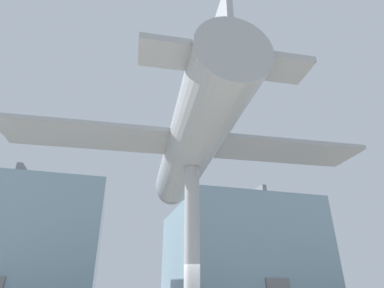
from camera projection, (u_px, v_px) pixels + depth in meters
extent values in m
cube|color=#7593A3|center=(24.00, 251.00, 23.58)|extent=(11.24, 14.12, 8.63)
cube|color=slate|center=(37.00, 194.00, 25.55)|extent=(0.36, 13.41, 0.60)
cube|color=#7593A3|center=(235.00, 256.00, 27.95)|extent=(11.24, 14.12, 8.63)
cube|color=slate|center=(232.00, 207.00, 29.92)|extent=(0.36, 13.41, 0.60)
cylinder|color=#999EA3|center=(192.00, 249.00, 10.39)|extent=(0.55, 0.55, 6.01)
cylinder|color=#93999E|center=(192.00, 144.00, 12.11)|extent=(2.99, 11.20, 2.05)
cube|color=#93999E|center=(192.00, 144.00, 12.11)|extent=(14.40, 3.34, 0.18)
cube|color=#93999E|center=(226.00, 61.00, 7.84)|extent=(4.63, 1.39, 0.18)
cube|color=#93999E|center=(224.00, 29.00, 8.32)|extent=(0.27, 1.11, 2.14)
cone|color=#93999E|center=(173.00, 188.00, 17.54)|extent=(1.83, 1.30, 1.74)
sphere|color=black|center=(171.00, 191.00, 18.21)|extent=(0.44, 0.44, 0.44)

